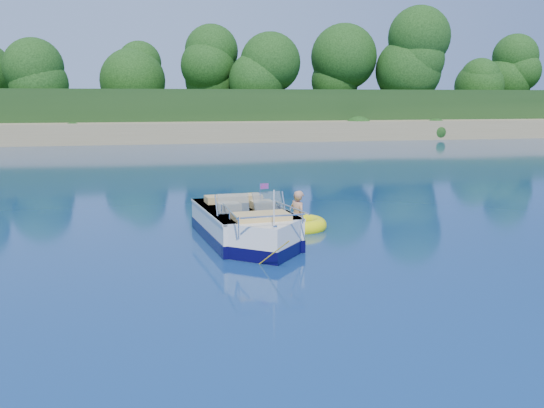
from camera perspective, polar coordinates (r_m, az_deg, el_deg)
The scene contains 6 objects.
ground at distance 11.28m, azimuth -0.37°, elevation -7.18°, with size 160.00×160.00×0.00m, color #0A234A.
shoreline at distance 74.39m, azimuth -10.77°, elevation 7.98°, with size 170.00×59.00×6.00m.
treeline at distance 51.66m, azimuth -10.09°, elevation 12.28°, with size 150.00×7.12×8.19m.
motorboat at distance 14.11m, azimuth -2.34°, elevation -2.29°, with size 2.18×5.15×1.72m.
tow_tube at distance 15.61m, azimuth 2.51°, elevation -1.97°, with size 1.48×1.48×0.39m.
boy at distance 15.69m, azimuth 2.30°, elevation -2.28°, with size 0.52×0.34×1.43m, color tan.
Camera 1 is at (-2.24, -10.55, 3.33)m, focal length 40.00 mm.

